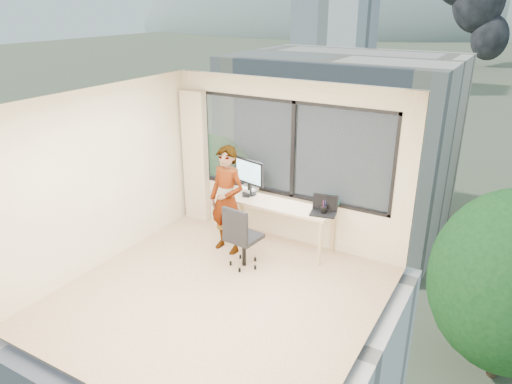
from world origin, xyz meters
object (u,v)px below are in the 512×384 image
Objects in this scene: handbag at (331,201)px; monitor at (249,177)px; desk at (277,224)px; person at (227,200)px; game_console at (248,189)px; laptop at (324,207)px; chair at (244,235)px.

monitor is at bearing -165.72° from handbag.
person reaches higher than desk.
monitor is 2.19× the size of handbag.
game_console is (-0.05, 0.71, -0.06)m from person.
desk is 4.54× the size of laptop.
monitor reaches higher than laptop.
laptop is (1.39, 0.45, 0.02)m from person.
person is 1.47m from laptop.
person reaches higher than monitor.
person is (-0.59, -0.52, 0.47)m from desk.
person is at bearing -138.87° from desk.
chair is 0.66m from person.
handbag is at bearing 35.16° from person.
person is at bearing -173.43° from laptop.
chair is 1.67× the size of monitor.
laptop is at bearing 8.13° from monitor.
game_console is at bearing 158.67° from laptop.
chair is at bearing -152.38° from laptop.
desk is 1.80× the size of chair.
chair is 1.16m from game_console.
monitor reaches higher than handbag.
person is at bearing -144.26° from handbag.
monitor is (-0.55, 0.07, 0.67)m from desk.
monitor is at bearing 121.88° from chair.
chair is at bearing -98.29° from desk.
desk is 0.79m from game_console.
chair reaches higher than game_console.
desk is 1.06× the size of person.
monitor is 0.31m from game_console.
chair is 0.59× the size of person.
chair is 2.51× the size of laptop.
person is 0.71m from game_console.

